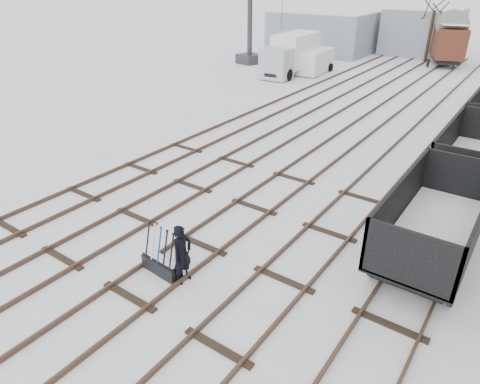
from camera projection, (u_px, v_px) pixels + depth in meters
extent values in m
plane|color=white|center=(202.00, 245.00, 13.60)|extent=(120.00, 120.00, 0.00)
cube|color=black|center=(262.00, 107.00, 27.16)|extent=(0.07, 52.00, 0.15)
cube|color=black|center=(281.00, 111.00, 26.42)|extent=(0.07, 52.00, 0.15)
cube|color=black|center=(123.00, 176.00, 18.12)|extent=(1.90, 0.20, 0.08)
cube|color=black|center=(304.00, 115.00, 25.62)|extent=(0.07, 52.00, 0.15)
cube|color=black|center=(326.00, 120.00, 24.88)|extent=(0.07, 52.00, 0.15)
cube|color=black|center=(175.00, 195.00, 16.58)|extent=(1.90, 0.20, 0.08)
cube|color=black|center=(351.00, 124.00, 24.08)|extent=(0.07, 52.00, 0.15)
cube|color=black|center=(376.00, 129.00, 23.34)|extent=(0.07, 52.00, 0.15)
cube|color=black|center=(238.00, 218.00, 15.04)|extent=(1.90, 0.20, 0.08)
cube|color=black|center=(405.00, 135.00, 22.54)|extent=(0.07, 52.00, 0.15)
cube|color=black|center=(434.00, 140.00, 21.80)|extent=(0.07, 52.00, 0.15)
cube|color=black|center=(315.00, 247.00, 13.50)|extent=(1.90, 0.20, 0.08)
cube|color=black|center=(467.00, 147.00, 21.00)|extent=(0.07, 52.00, 0.15)
cube|color=black|center=(412.00, 282.00, 11.96)|extent=(1.90, 0.20, 0.08)
cube|color=#8A939B|center=(324.00, 32.00, 45.43)|extent=(10.00, 8.00, 4.00)
cube|color=white|center=(326.00, 11.00, 44.49)|extent=(9.80, 7.84, 0.10)
cube|color=#8A939B|center=(422.00, 32.00, 43.62)|extent=(7.00, 6.00, 4.40)
cube|color=white|center=(427.00, 8.00, 42.58)|extent=(6.86, 5.88, 0.10)
cube|color=black|center=(162.00, 266.00, 12.29)|extent=(1.33, 0.52, 0.44)
cube|color=black|center=(161.00, 259.00, 12.18)|extent=(1.32, 0.40, 0.06)
cube|color=white|center=(161.00, 258.00, 12.16)|extent=(1.27, 0.35, 0.03)
cylinder|color=black|center=(148.00, 239.00, 12.23)|extent=(0.07, 0.32, 1.08)
cylinder|color=silver|center=(154.00, 242.00, 12.09)|extent=(0.07, 0.32, 1.08)
cylinder|color=#0E48B9|center=(160.00, 245.00, 11.95)|extent=(0.07, 0.32, 1.08)
cylinder|color=black|center=(166.00, 248.00, 11.81)|extent=(0.07, 0.32, 1.08)
cylinder|color=black|center=(172.00, 252.00, 11.67)|extent=(0.07, 0.32, 1.08)
imported|color=black|center=(182.00, 254.00, 11.67)|extent=(0.45, 0.66, 1.77)
cube|color=black|center=(431.00, 239.00, 12.80)|extent=(1.86, 5.10, 0.39)
cube|color=black|center=(432.00, 234.00, 12.71)|extent=(2.32, 5.80, 0.12)
cube|color=black|center=(399.00, 200.00, 12.92)|extent=(0.10, 5.80, 1.55)
cube|color=black|center=(480.00, 223.00, 11.78)|extent=(0.10, 5.80, 1.55)
cube|color=white|center=(433.00, 231.00, 12.67)|extent=(2.09, 5.57, 0.06)
cylinder|color=black|center=(373.00, 265.00, 12.13)|extent=(0.12, 0.68, 0.68)
cylinder|color=black|center=(478.00, 231.00, 13.73)|extent=(0.12, 0.68, 0.68)
cube|color=black|center=(471.00, 168.00, 17.44)|extent=(1.86, 5.10, 0.39)
cube|color=black|center=(472.00, 163.00, 17.35)|extent=(2.32, 5.80, 0.12)
cube|color=black|center=(447.00, 140.00, 17.56)|extent=(0.10, 5.80, 1.55)
cube|color=white|center=(472.00, 161.00, 17.30)|extent=(2.09, 5.57, 0.06)
cylinder|color=black|center=(430.00, 184.00, 16.77)|extent=(0.12, 0.68, 0.68)
cube|color=black|center=(475.00, 105.00, 22.20)|extent=(0.10, 5.80, 1.55)
cylinder|color=black|center=(463.00, 138.00, 21.41)|extent=(0.12, 0.68, 0.68)
cube|color=black|center=(445.00, 59.00, 39.13)|extent=(3.20, 4.64, 0.39)
cube|color=#4E2017|center=(449.00, 42.00, 38.46)|extent=(3.83, 5.35, 2.52)
cube|color=white|center=(453.00, 23.00, 37.73)|extent=(3.53, 5.04, 0.04)
cylinder|color=black|center=(428.00, 63.00, 38.69)|extent=(0.12, 0.68, 0.68)
cylinder|color=black|center=(460.00, 61.00, 39.84)|extent=(0.12, 0.68, 0.68)
cube|color=black|center=(291.00, 68.00, 35.99)|extent=(1.42, 7.10, 0.28)
cube|color=#ABB1B5|center=(275.00, 64.00, 33.77)|extent=(2.31, 1.95, 2.32)
cube|color=white|center=(296.00, 50.00, 35.91)|extent=(2.53, 4.93, 2.60)
cube|color=white|center=(297.00, 33.00, 35.30)|extent=(2.48, 4.83, 0.04)
cylinder|color=black|center=(265.00, 72.00, 34.79)|extent=(0.28, 0.93, 0.93)
cylinder|color=black|center=(316.00, 65.00, 37.37)|extent=(0.28, 0.93, 0.93)
cube|color=white|center=(314.00, 61.00, 36.11)|extent=(2.19, 4.47, 1.78)
cube|color=white|center=(315.00, 50.00, 35.70)|extent=(2.13, 4.37, 0.04)
cylinder|color=black|center=(297.00, 70.00, 35.86)|extent=(0.22, 0.69, 0.69)
cylinder|color=black|center=(330.00, 67.00, 36.95)|extent=(0.22, 0.69, 0.69)
cube|color=#2E2F33|center=(249.00, 59.00, 40.18)|extent=(2.30, 2.30, 0.84)
cylinder|color=#2E2F33|center=(250.00, 15.00, 38.44)|extent=(0.46, 0.46, 8.41)
cylinder|color=black|center=(274.00, 3.00, 41.02)|extent=(0.04, 0.04, 4.73)
cylinder|color=black|center=(430.00, 37.00, 40.13)|extent=(0.30, 0.30, 4.57)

